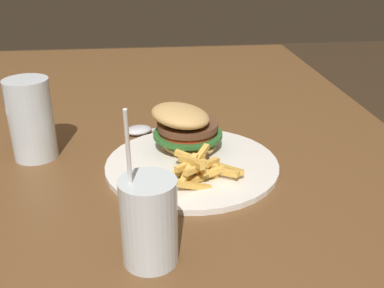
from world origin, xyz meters
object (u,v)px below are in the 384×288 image
meal_plate_near (189,146)px  spoon (142,130)px  juice_glass (149,225)px  beer_glass (32,122)px

meal_plate_near → spoon: size_ratio=1.76×
meal_plate_near → juice_glass: size_ratio=1.45×
meal_plate_near → juice_glass: bearing=164.3°
beer_glass → juice_glass: size_ratio=0.71×
meal_plate_near → beer_glass: 0.28m
meal_plate_near → beer_glass: beer_glass is taller
meal_plate_near → juice_glass: (-0.26, 0.07, 0.02)m
juice_glass → spoon: size_ratio=1.21×
beer_glass → juice_glass: juice_glass is taller
beer_glass → spoon: (0.09, -0.19, -0.06)m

